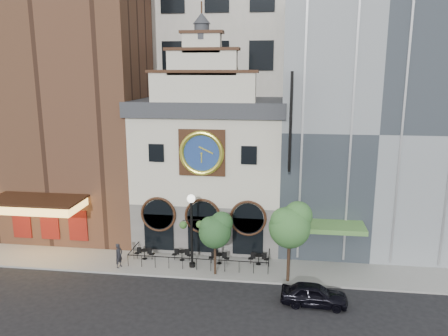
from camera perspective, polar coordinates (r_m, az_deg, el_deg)
ground at (r=32.49m, az=-4.01°, el=-14.30°), size 120.00×120.00×0.00m
sidewalk at (r=34.66m, az=-3.17°, el=-12.35°), size 44.00×5.00×0.15m
clock_building at (r=37.53m, az=-1.79°, el=0.30°), size 12.60×8.78×18.65m
theater_building at (r=42.80m, az=-19.03°, el=9.15°), size 14.00×15.60×25.00m
retail_building at (r=39.24m, az=17.88°, el=5.36°), size 14.00×14.40×20.00m
office_tower at (r=49.01m, az=0.53°, el=18.84°), size 20.00×16.00×40.00m
cafe_railing at (r=34.44m, az=-3.18°, el=-11.55°), size 10.60×2.60×0.90m
bistro_0 at (r=35.56m, az=-10.34°, el=-10.92°), size 1.58×0.68×0.90m
bistro_1 at (r=34.95m, az=-5.51°, el=-11.20°), size 1.58×0.68×0.90m
bistro_2 at (r=34.26m, az=-0.65°, el=-11.65°), size 1.58×0.68×0.90m
bistro_3 at (r=34.20m, az=4.53°, el=-11.73°), size 1.58×0.68×0.90m
car_right at (r=29.56m, az=11.70°, el=-15.87°), size 4.30×1.90×1.44m
pedestrian at (r=34.39m, az=-13.56°, el=-11.06°), size 0.68×0.80×1.87m
lamppost at (r=32.66m, az=-4.27°, el=-7.14°), size 1.79×0.84×5.69m
tree_left at (r=31.51m, az=-1.11°, el=-8.03°), size 2.43×2.34×4.69m
tree_right at (r=30.59m, az=8.67°, el=-7.25°), size 2.99×2.88×5.76m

